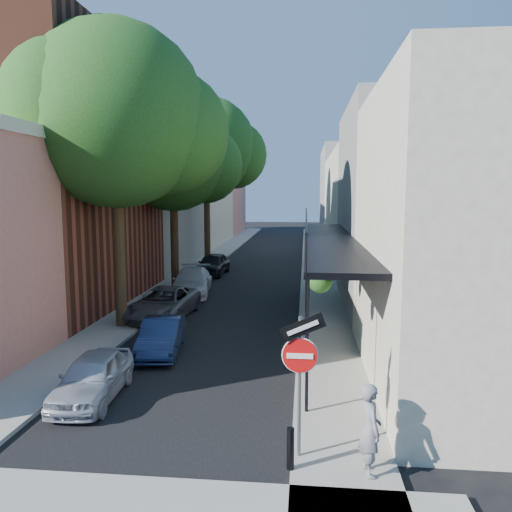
% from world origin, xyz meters
% --- Properties ---
extents(ground, '(160.00, 160.00, 0.00)m').
position_xyz_m(ground, '(0.00, 0.00, 0.00)').
color(ground, black).
rests_on(ground, ground).
extents(road_surface, '(6.00, 64.00, 0.01)m').
position_xyz_m(road_surface, '(0.00, 30.00, 0.01)').
color(road_surface, black).
rests_on(road_surface, ground).
extents(sidewalk_left, '(2.00, 64.00, 0.12)m').
position_xyz_m(sidewalk_left, '(-4.00, 30.00, 0.06)').
color(sidewalk_left, gray).
rests_on(sidewalk_left, ground).
extents(sidewalk_right, '(2.00, 64.00, 0.12)m').
position_xyz_m(sidewalk_right, '(4.00, 30.00, 0.06)').
color(sidewalk_right, gray).
rests_on(sidewalk_right, ground).
extents(buildings_left, '(10.10, 59.10, 12.00)m').
position_xyz_m(buildings_left, '(-9.30, 28.76, 4.94)').
color(buildings_left, tan).
rests_on(buildings_left, ground).
extents(buildings_right, '(9.80, 55.00, 10.00)m').
position_xyz_m(buildings_right, '(8.99, 29.49, 4.42)').
color(buildings_right, beige).
rests_on(buildings_right, ground).
extents(sign_post, '(0.89, 0.17, 2.99)m').
position_xyz_m(sign_post, '(3.16, 0.97, 2.04)').
color(sign_post, '#595B60').
rests_on(sign_post, ground).
extents(bollard, '(0.14, 0.14, 0.80)m').
position_xyz_m(bollard, '(3.00, 0.50, 0.52)').
color(bollard, black).
rests_on(bollard, sidewalk_right).
extents(oak_near, '(7.48, 6.80, 11.42)m').
position_xyz_m(oak_near, '(-3.37, 10.26, 7.88)').
color(oak_near, '#2E2112').
rests_on(oak_near, ground).
extents(oak_mid, '(6.60, 6.00, 10.20)m').
position_xyz_m(oak_mid, '(-3.42, 18.23, 7.06)').
color(oak_mid, '#2E2112').
rests_on(oak_mid, ground).
extents(oak_far, '(7.70, 7.00, 11.90)m').
position_xyz_m(oak_far, '(-3.35, 27.27, 8.26)').
color(oak_far, '#2E2112').
rests_on(oak_far, ground).
extents(parked_car_a, '(1.56, 3.47, 1.16)m').
position_xyz_m(parked_car_a, '(-2.09, 3.45, 0.58)').
color(parked_car_a, '#A7ADB9').
rests_on(parked_car_a, ground).
extents(parked_car_b, '(1.63, 3.56, 1.13)m').
position_xyz_m(parked_car_b, '(-1.40, 7.17, 0.57)').
color(parked_car_b, '#152243').
rests_on(parked_car_b, ground).
extents(parked_car_c, '(2.41, 4.69, 1.27)m').
position_xyz_m(parked_car_c, '(-2.60, 11.60, 0.63)').
color(parked_car_c, '#525659').
rests_on(parked_car_c, ground).
extents(parked_car_d, '(2.41, 4.80, 1.34)m').
position_xyz_m(parked_car_d, '(-2.53, 16.48, 0.67)').
color(parked_car_d, silver).
rests_on(parked_car_d, ground).
extents(parked_car_e, '(1.85, 4.13, 1.38)m').
position_xyz_m(parked_car_e, '(-2.60, 22.66, 0.69)').
color(parked_car_e, black).
rests_on(parked_car_e, ground).
extents(pedestrian, '(0.52, 0.69, 1.70)m').
position_xyz_m(pedestrian, '(4.43, 0.50, 0.97)').
color(pedestrian, slate).
rests_on(pedestrian, sidewalk_right).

